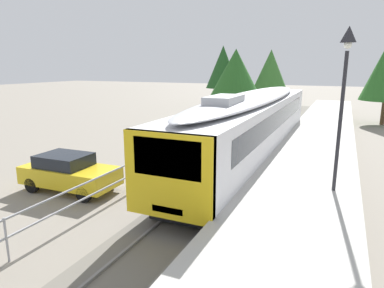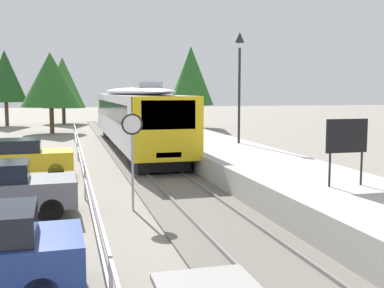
{
  "view_description": "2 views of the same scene",
  "coord_description": "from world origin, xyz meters",
  "px_view_note": "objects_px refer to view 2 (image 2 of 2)",
  "views": [
    {
      "loc": [
        4.37,
        6.63,
        5.04
      ],
      "look_at": [
        -1.0,
        18.69,
        2.0
      ],
      "focal_mm": 31.75,
      "sensor_mm": 36.0,
      "label": 1
    },
    {
      "loc": [
        -3.82,
        -3.21,
        3.43
      ],
      "look_at": [
        0.4,
        12.69,
        1.6
      ],
      "focal_mm": 44.47,
      "sensor_mm": 36.0,
      "label": 2
    }
  ],
  "objects_px": {
    "commuter_train": "(134,113)",
    "parked_hatchback_yellow": "(20,158)",
    "platform_notice_board": "(347,138)",
    "speed_limit_sign": "(132,137)",
    "platform_lamp_mid_platform": "(240,66)"
  },
  "relations": [
    {
      "from": "platform_notice_board",
      "to": "parked_hatchback_yellow",
      "type": "relative_size",
      "value": 0.45
    },
    {
      "from": "platform_lamp_mid_platform",
      "to": "commuter_train",
      "type": "bearing_deg",
      "value": 126.61
    },
    {
      "from": "platform_lamp_mid_platform",
      "to": "parked_hatchback_yellow",
      "type": "distance_m",
      "value": 10.87
    },
    {
      "from": "commuter_train",
      "to": "parked_hatchback_yellow",
      "type": "height_order",
      "value": "commuter_train"
    },
    {
      "from": "speed_limit_sign",
      "to": "parked_hatchback_yellow",
      "type": "bearing_deg",
      "value": 119.21
    },
    {
      "from": "platform_notice_board",
      "to": "speed_limit_sign",
      "type": "distance_m",
      "value": 5.88
    },
    {
      "from": "speed_limit_sign",
      "to": "parked_hatchback_yellow",
      "type": "relative_size",
      "value": 0.69
    },
    {
      "from": "platform_notice_board",
      "to": "parked_hatchback_yellow",
      "type": "distance_m",
      "value": 12.73
    },
    {
      "from": "commuter_train",
      "to": "platform_notice_board",
      "type": "height_order",
      "value": "commuter_train"
    },
    {
      "from": "speed_limit_sign",
      "to": "parked_hatchback_yellow",
      "type": "height_order",
      "value": "speed_limit_sign"
    },
    {
      "from": "speed_limit_sign",
      "to": "parked_hatchback_yellow",
      "type": "xyz_separation_m",
      "value": [
        -3.64,
        6.51,
        -1.33
      ]
    },
    {
      "from": "platform_notice_board",
      "to": "parked_hatchback_yellow",
      "type": "height_order",
      "value": "platform_notice_board"
    },
    {
      "from": "platform_notice_board",
      "to": "speed_limit_sign",
      "type": "height_order",
      "value": "speed_limit_sign"
    },
    {
      "from": "commuter_train",
      "to": "platform_notice_board",
      "type": "bearing_deg",
      "value": -78.45
    },
    {
      "from": "commuter_train",
      "to": "platform_lamp_mid_platform",
      "type": "bearing_deg",
      "value": -53.39
    }
  ]
}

